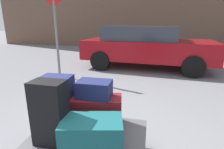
% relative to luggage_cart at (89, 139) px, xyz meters
% --- Properties ---
extents(luggage_cart, '(1.24, 0.86, 0.34)m').
position_rel_luggage_cart_xyz_m(luggage_cart, '(0.00, 0.00, 0.00)').
color(luggage_cart, '#4C4C51').
rests_on(luggage_cart, ground_plane).
extents(duffel_bag_maroon_rear_right, '(0.66, 0.40, 0.36)m').
position_rel_luggage_cart_xyz_m(duffel_bag_maroon_rear_right, '(0.01, 0.19, 0.25)').
color(duffel_bag_maroon_rear_right, maroon).
rests_on(duffel_bag_maroon_rear_right, luggage_cart).
extents(duffel_bag_teal_center, '(0.63, 0.46, 0.32)m').
position_rel_luggage_cart_xyz_m(duffel_bag_teal_center, '(0.12, -0.24, 0.23)').
color(duffel_bag_teal_center, '#144C51').
rests_on(duffel_bag_teal_center, luggage_cart).
extents(suitcase_navy_rear_left, '(0.36, 0.28, 0.60)m').
position_rel_luggage_cart_xyz_m(suitcase_navy_rear_left, '(-0.42, 0.12, 0.37)').
color(suitcase_navy_rear_left, '#191E47').
rests_on(suitcase_navy_rear_left, luggage_cart).
extents(suitcase_black_stacked_top, '(0.33, 0.22, 0.66)m').
position_rel_luggage_cart_xyz_m(suitcase_black_stacked_top, '(-0.32, -0.21, 0.40)').
color(suitcase_black_stacked_top, black).
rests_on(suitcase_black_stacked_top, luggage_cart).
extents(duffel_bag_navy_topmost_pile, '(0.38, 0.26, 0.20)m').
position_rel_luggage_cart_xyz_m(duffel_bag_navy_topmost_pile, '(0.01, 0.19, 0.53)').
color(duffel_bag_navy_topmost_pile, '#191E47').
rests_on(duffel_bag_navy_topmost_pile, duffel_bag_maroon_rear_right).
extents(parked_car, '(4.44, 2.22, 1.42)m').
position_rel_luggage_cart_xyz_m(parked_car, '(0.43, 4.73, 0.49)').
color(parked_car, maroon).
rests_on(parked_car, ground_plane).
extents(bollard_kerb_near, '(0.22, 0.22, 0.60)m').
position_rel_luggage_cart_xyz_m(bollard_kerb_near, '(2.70, 8.04, 0.03)').
color(bollard_kerb_near, '#383838').
rests_on(bollard_kerb_near, ground_plane).
extents(bollard_kerb_mid, '(0.22, 0.22, 0.60)m').
position_rel_luggage_cart_xyz_m(bollard_kerb_mid, '(3.94, 8.04, 0.03)').
color(bollard_kerb_mid, '#383838').
rests_on(bollard_kerb_mid, ground_plane).
extents(no_parking_sign, '(0.50, 0.11, 2.46)m').
position_rel_luggage_cart_xyz_m(no_parking_sign, '(-2.00, 3.07, 1.25)').
color(no_parking_sign, slate).
rests_on(no_parking_sign, ground_plane).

